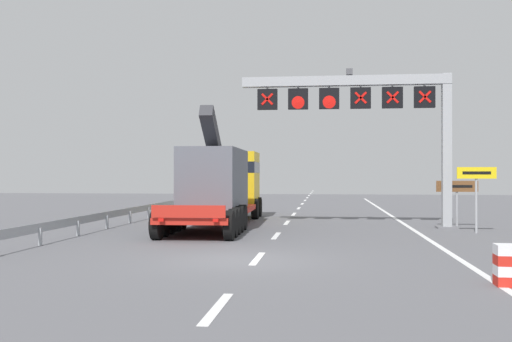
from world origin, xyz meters
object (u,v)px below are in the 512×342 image
at_px(heavy_haul_truck_red, 223,183).
at_px(tourist_info_sign_brown, 457,191).
at_px(exit_sign_yellow, 476,183).
at_px(overhead_lane_gantry, 372,106).

xyz_separation_m(heavy_haul_truck_red, tourist_info_sign_brown, (10.96, -0.72, -0.34)).
bearing_deg(tourist_info_sign_brown, exit_sign_yellow, -86.24).
relative_size(overhead_lane_gantry, heavy_haul_truck_red, 0.69).
height_order(overhead_lane_gantry, exit_sign_yellow, overhead_lane_gantry).
height_order(overhead_lane_gantry, heavy_haul_truck_red, overhead_lane_gantry).
xyz_separation_m(overhead_lane_gantry, heavy_haul_truck_red, (-7.10, 1.28, -3.54)).
relative_size(heavy_haul_truck_red, exit_sign_yellow, 5.20).
bearing_deg(exit_sign_yellow, overhead_lane_gantry, 151.10).
bearing_deg(exit_sign_yellow, heavy_haul_truck_red, 162.50).
relative_size(exit_sign_yellow, tourist_info_sign_brown, 1.28).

